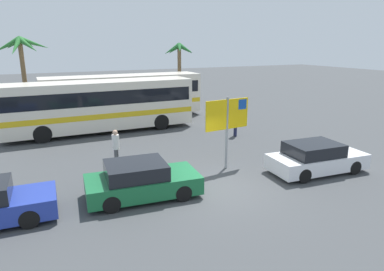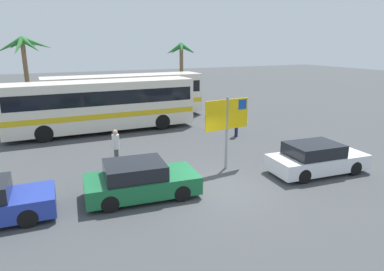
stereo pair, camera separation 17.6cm
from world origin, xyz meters
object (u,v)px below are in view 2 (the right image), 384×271
at_px(ferry_sign, 228,117).
at_px(bus_rear_coach, 125,94).
at_px(pedestrian_by_bus, 237,119).
at_px(bus_front_coach, 102,104).
at_px(pedestrian_crossing_lot, 116,145).
at_px(car_green, 140,180).
at_px(car_white, 316,159).

bearing_deg(ferry_sign, bus_rear_coach, 90.88).
distance_m(ferry_sign, pedestrian_by_bus, 5.67).
distance_m(bus_front_coach, pedestrian_by_bus, 8.35).
bearing_deg(bus_front_coach, pedestrian_crossing_lot, -96.07).
xyz_separation_m(pedestrian_by_bus, pedestrian_crossing_lot, (-7.69, -2.15, -0.07)).
distance_m(bus_rear_coach, pedestrian_crossing_lot, 10.44).
relative_size(car_green, pedestrian_crossing_lot, 2.44).
bearing_deg(car_green, bus_rear_coach, 83.00).
xyz_separation_m(bus_rear_coach, car_green, (-2.96, -13.51, -1.15)).
height_order(bus_front_coach, pedestrian_by_bus, bus_front_coach).
distance_m(bus_front_coach, bus_rear_coach, 4.01).
bearing_deg(car_white, pedestrian_crossing_lot, 154.43).
xyz_separation_m(bus_rear_coach, pedestrian_crossing_lot, (-3.01, -9.97, -0.77)).
height_order(bus_rear_coach, pedestrian_crossing_lot, bus_rear_coach).
distance_m(ferry_sign, car_green, 4.83).
xyz_separation_m(bus_front_coach, ferry_sign, (3.69, -8.98, 0.54)).
bearing_deg(car_green, pedestrian_crossing_lot, 96.18).
distance_m(pedestrian_by_bus, pedestrian_crossing_lot, 7.98).
bearing_deg(pedestrian_crossing_lot, ferry_sign, -174.64).
distance_m(car_green, pedestrian_crossing_lot, 3.56).
height_order(car_white, pedestrian_by_bus, pedestrian_by_bus).
bearing_deg(bus_front_coach, car_green, -93.70).
distance_m(car_green, pedestrian_by_bus, 9.53).
bearing_deg(ferry_sign, pedestrian_crossing_lot, 146.87).
relative_size(ferry_sign, car_green, 0.77).
bearing_deg(bus_rear_coach, pedestrian_by_bus, -59.11).
bearing_deg(bus_front_coach, pedestrian_by_bus, -32.99).
relative_size(bus_front_coach, pedestrian_by_bus, 6.26).
xyz_separation_m(bus_rear_coach, ferry_sign, (1.39, -12.27, 0.54)).
bearing_deg(bus_rear_coach, pedestrian_crossing_lot, -106.81).
height_order(car_green, pedestrian_crossing_lot, pedestrian_crossing_lot).
bearing_deg(pedestrian_by_bus, pedestrian_crossing_lot, 26.26).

